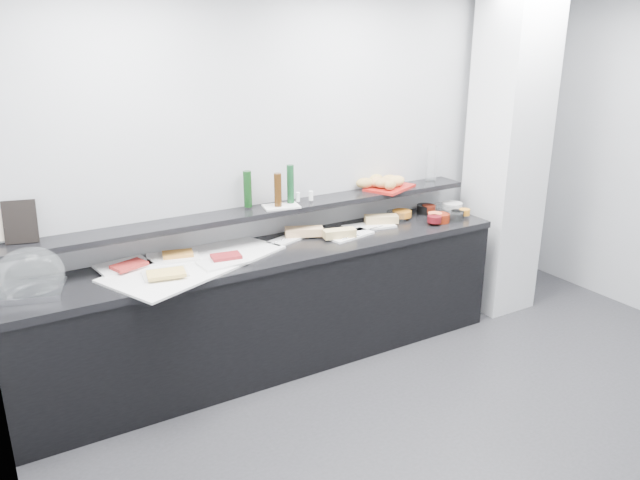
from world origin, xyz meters
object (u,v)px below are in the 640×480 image
condiment_tray (281,206)px  carafe (431,164)px  bread_tray (390,188)px  framed_print (20,222)px  sandwich_plate_mid (350,235)px  cloche_base (25,292)px

condiment_tray → carafe: bearing=14.1°
bread_tray → carafe: carafe is taller
framed_print → sandwich_plate_mid: bearing=7.0°
sandwich_plate_mid → condiment_tray: (-0.48, 0.18, 0.25)m
cloche_base → condiment_tray: 1.76m
condiment_tray → bread_tray: 0.99m
sandwich_plate_mid → bread_tray: bearing=11.6°
framed_print → condiment_tray: bearing=11.0°
cloche_base → sandwich_plate_mid: size_ratio=1.20×
framed_print → bread_tray: size_ratio=0.67×
sandwich_plate_mid → condiment_tray: size_ratio=1.43×
sandwich_plate_mid → framed_print: bearing=161.0°
condiment_tray → framed_print: bearing=-172.0°
sandwich_plate_mid → condiment_tray: bearing=147.6°
sandwich_plate_mid → bread_tray: size_ratio=0.94×
carafe → sandwich_plate_mid: bearing=-165.6°
condiment_tray → carafe: size_ratio=0.85×
sandwich_plate_mid → cloche_base: bearing=166.9°
framed_print → carafe: 3.13m
cloche_base → bread_tray: bearing=20.6°
bread_tray → framed_print: bearing=154.2°
cloche_base → carafe: (3.18, 0.18, 0.38)m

